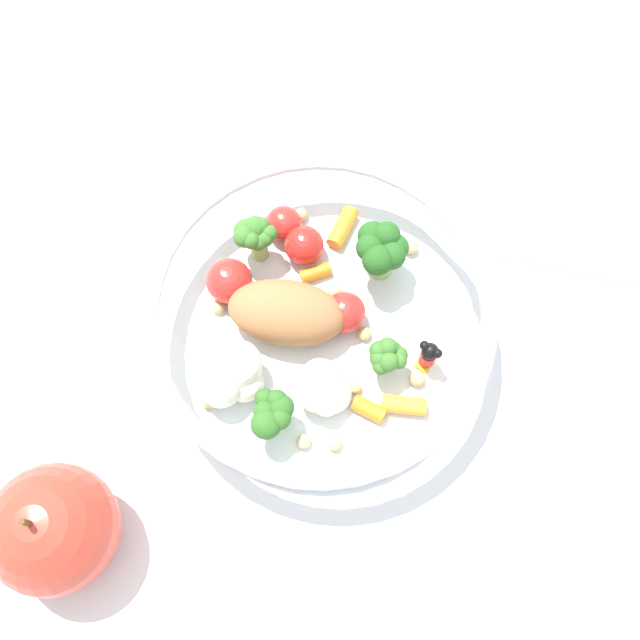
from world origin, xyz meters
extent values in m
plane|color=white|center=(0.00, 0.00, 0.00)|extent=(2.40, 2.40, 0.00)
cylinder|color=white|center=(-0.01, -0.01, 0.01)|extent=(0.22, 0.22, 0.01)
torus|color=white|center=(-0.01, -0.01, 0.05)|extent=(0.24, 0.24, 0.01)
ellipsoid|color=#9E663D|center=(0.01, -0.02, 0.03)|extent=(0.09, 0.07, 0.04)
cylinder|color=#8EB766|center=(-0.06, -0.05, 0.02)|extent=(0.02, 0.02, 0.02)
sphere|color=#23561E|center=(-0.05, -0.05, 0.05)|extent=(0.02, 0.02, 0.02)
sphere|color=#23561E|center=(-0.06, -0.04, 0.05)|extent=(0.02, 0.02, 0.02)
sphere|color=#23561E|center=(-0.07, -0.04, 0.05)|extent=(0.02, 0.02, 0.02)
sphere|color=#23561E|center=(-0.07, -0.05, 0.04)|extent=(0.02, 0.02, 0.02)
sphere|color=#23561E|center=(-0.07, -0.05, 0.05)|extent=(0.02, 0.02, 0.02)
sphere|color=#23561E|center=(-0.06, -0.06, 0.05)|extent=(0.02, 0.02, 0.02)
cylinder|color=#7FAD5B|center=(-0.05, 0.03, 0.02)|extent=(0.01, 0.01, 0.02)
sphere|color=#386B28|center=(-0.04, 0.03, 0.04)|extent=(0.01, 0.01, 0.01)
sphere|color=#386B28|center=(-0.04, 0.03, 0.03)|extent=(0.01, 0.01, 0.01)
sphere|color=#386B28|center=(-0.05, 0.03, 0.04)|extent=(0.01, 0.01, 0.01)
sphere|color=#386B28|center=(-0.05, 0.03, 0.04)|extent=(0.01, 0.01, 0.01)
sphere|color=#386B28|center=(-0.05, 0.03, 0.03)|extent=(0.01, 0.01, 0.01)
sphere|color=#386B28|center=(-0.05, 0.02, 0.04)|extent=(0.01, 0.01, 0.01)
sphere|color=#386B28|center=(-0.05, 0.02, 0.04)|extent=(0.01, 0.01, 0.01)
sphere|color=#386B28|center=(-0.04, 0.02, 0.04)|extent=(0.01, 0.01, 0.01)
cylinder|color=#7FAD5B|center=(0.03, 0.05, 0.02)|extent=(0.01, 0.01, 0.02)
sphere|color=#2D6023|center=(0.04, 0.05, 0.04)|extent=(0.02, 0.02, 0.02)
sphere|color=#2D6023|center=(0.04, 0.05, 0.04)|extent=(0.02, 0.02, 0.02)
sphere|color=#2D6023|center=(0.03, 0.05, 0.04)|extent=(0.01, 0.01, 0.01)
sphere|color=#2D6023|center=(0.03, 0.05, 0.04)|extent=(0.02, 0.02, 0.02)
sphere|color=#2D6023|center=(0.03, 0.04, 0.04)|extent=(0.01, 0.01, 0.01)
sphere|color=#2D6023|center=(0.04, 0.04, 0.04)|extent=(0.01, 0.01, 0.01)
cylinder|color=#8EB766|center=(0.02, -0.08, 0.02)|extent=(0.01, 0.01, 0.02)
sphere|color=#386B28|center=(0.03, -0.08, 0.05)|extent=(0.02, 0.02, 0.02)
sphere|color=#386B28|center=(0.03, -0.07, 0.05)|extent=(0.01, 0.01, 0.01)
sphere|color=#386B28|center=(0.02, -0.07, 0.04)|extent=(0.01, 0.01, 0.01)
sphere|color=#386B28|center=(0.02, -0.08, 0.04)|extent=(0.01, 0.01, 0.01)
sphere|color=#386B28|center=(0.01, -0.08, 0.04)|extent=(0.01, 0.01, 0.01)
sphere|color=#386B28|center=(0.02, -0.08, 0.04)|extent=(0.01, 0.01, 0.01)
sphere|color=#386B28|center=(0.02, -0.08, 0.04)|extent=(0.02, 0.02, 0.02)
sphere|color=#386B28|center=(0.03, -0.08, 0.04)|extent=(0.02, 0.02, 0.02)
sphere|color=white|center=(0.01, 0.04, 0.03)|extent=(0.03, 0.03, 0.03)
sphere|color=white|center=(0.00, 0.04, 0.03)|extent=(0.02, 0.02, 0.02)
sphere|color=white|center=(-0.01, 0.04, 0.02)|extent=(0.03, 0.03, 0.03)
sphere|color=white|center=(0.00, 0.03, 0.03)|extent=(0.03, 0.03, 0.03)
sphere|color=silver|center=(0.07, 0.01, 0.03)|extent=(0.03, 0.03, 0.03)
sphere|color=silver|center=(0.07, 0.02, 0.03)|extent=(0.03, 0.03, 0.03)
sphere|color=silver|center=(0.05, 0.02, 0.02)|extent=(0.03, 0.03, 0.03)
sphere|color=silver|center=(0.06, 0.01, 0.03)|extent=(0.04, 0.04, 0.04)
sphere|color=silver|center=(0.05, 0.01, 0.03)|extent=(0.03, 0.03, 0.03)
sphere|color=silver|center=(0.06, 0.01, 0.03)|extent=(0.03, 0.03, 0.03)
sphere|color=silver|center=(0.07, 0.00, 0.03)|extent=(0.03, 0.03, 0.03)
cube|color=yellow|center=(-0.08, 0.03, 0.01)|extent=(0.02, 0.02, 0.00)
cylinder|color=red|center=(-0.08, 0.03, 0.02)|extent=(0.02, 0.02, 0.02)
sphere|color=black|center=(-0.08, 0.03, 0.04)|extent=(0.01, 0.01, 0.01)
sphere|color=black|center=(-0.07, 0.02, 0.04)|extent=(0.01, 0.01, 0.01)
sphere|color=black|center=(-0.08, 0.03, 0.04)|extent=(0.01, 0.01, 0.01)
cylinder|color=orange|center=(-0.02, -0.05, 0.02)|extent=(0.02, 0.01, 0.01)
cylinder|color=orange|center=(-0.03, 0.05, 0.02)|extent=(0.02, 0.02, 0.01)
cylinder|color=orange|center=(-0.05, 0.06, 0.02)|extent=(0.03, 0.02, 0.01)
cylinder|color=orange|center=(-0.04, -0.08, 0.02)|extent=(0.03, 0.03, 0.01)
sphere|color=red|center=(0.00, -0.09, 0.02)|extent=(0.03, 0.03, 0.03)
sphere|color=red|center=(0.05, -0.06, 0.03)|extent=(0.03, 0.03, 0.03)
sphere|color=red|center=(-0.03, -0.02, 0.03)|extent=(0.03, 0.03, 0.03)
sphere|color=red|center=(-0.01, -0.07, 0.03)|extent=(0.03, 0.03, 0.03)
sphere|color=#D1B775|center=(-0.01, -0.10, 0.02)|extent=(0.01, 0.01, 0.01)
sphere|color=tan|center=(0.08, 0.02, 0.02)|extent=(0.01, 0.01, 0.01)
sphere|color=tan|center=(-0.02, 0.04, 0.02)|extent=(0.01, 0.01, 0.01)
sphere|color=#D1B775|center=(0.00, 0.07, 0.02)|extent=(0.01, 0.01, 0.01)
sphere|color=#D1B775|center=(0.07, -0.01, 0.02)|extent=(0.01, 0.01, 0.01)
sphere|color=#D1B775|center=(-0.03, -0.03, 0.02)|extent=(0.01, 0.01, 0.01)
sphere|color=#D1B775|center=(0.06, -0.04, 0.02)|extent=(0.01, 0.01, 0.01)
sphere|color=#D1B775|center=(-0.09, -0.06, 0.02)|extent=(0.01, 0.01, 0.01)
sphere|color=#D1B775|center=(0.02, 0.07, 0.02)|extent=(0.01, 0.01, 0.01)
sphere|color=tan|center=(-0.07, 0.04, 0.02)|extent=(0.01, 0.01, 0.01)
sphere|color=tan|center=(-0.04, 0.00, 0.02)|extent=(0.01, 0.01, 0.01)
sphere|color=#BC3828|center=(0.18, 0.09, 0.04)|extent=(0.08, 0.08, 0.08)
cylinder|color=brown|center=(0.18, 0.09, 0.09)|extent=(0.00, 0.00, 0.01)
cube|color=white|center=(-0.23, -0.07, 0.00)|extent=(0.15, 0.15, 0.01)
camera|label=1|loc=(0.03, 0.16, 0.51)|focal=41.26mm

